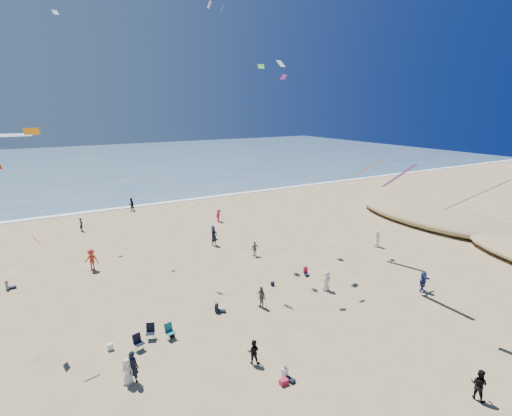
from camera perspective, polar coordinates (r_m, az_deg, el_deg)
ocean at (r=108.41m, az=-25.23°, el=5.56°), size 220.00×100.00×0.06m
surf_line at (r=59.57m, az=-20.18°, el=-0.19°), size 220.00×1.20×0.08m
standing_flyers at (r=36.41m, az=-3.75°, el=-7.06°), size 28.03×46.95×1.91m
seated_group at (r=27.01m, az=-2.10°, el=-16.14°), size 23.05×32.11×0.84m
chair_cluster at (r=26.40m, az=-14.43°, el=-17.22°), size 2.73×1.57×1.00m
white_tote at (r=26.64m, az=-20.13°, el=-18.14°), size 0.35×0.20×0.40m
black_backpack at (r=26.85m, az=-11.94°, el=-17.26°), size 0.30×0.22×0.38m
cooler at (r=22.78m, az=3.99°, el=-23.54°), size 0.45×0.30×0.30m
navy_bag at (r=32.89m, az=2.38°, el=-10.76°), size 0.28×0.18×0.34m
kites_aloft at (r=32.14m, az=5.80°, el=14.88°), size 38.62×41.78×27.90m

